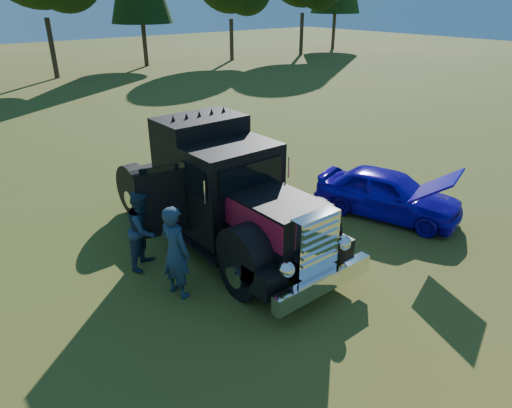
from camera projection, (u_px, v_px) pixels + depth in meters
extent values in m
plane|color=#2D4E16|center=(307.00, 270.00, 10.21)|extent=(120.00, 120.00, 0.00)
cylinder|color=#2D2116|center=(144.00, 38.00, 38.34)|extent=(0.36, 0.36, 4.50)
cylinder|color=#2D2116|center=(232.00, 40.00, 42.05)|extent=(0.36, 0.36, 3.60)
cylinder|color=#2D2116|center=(52.00, 49.00, 32.77)|extent=(0.36, 0.36, 4.14)
cylinder|color=#2D2116|center=(301.00, 34.00, 45.85)|extent=(0.36, 0.36, 3.96)
cylinder|color=#2D2116|center=(334.00, 26.00, 51.08)|extent=(0.36, 0.36, 4.86)
cylinder|color=black|center=(241.00, 274.00, 9.10)|extent=(0.32, 1.10, 1.10)
cylinder|color=black|center=(315.00, 241.00, 10.30)|extent=(0.32, 1.10, 1.10)
cylinder|color=black|center=(135.00, 198.00, 12.48)|extent=(0.32, 1.10, 1.10)
cylinder|color=black|center=(200.00, 180.00, 13.69)|extent=(0.32, 1.10, 1.10)
cylinder|color=black|center=(146.00, 195.00, 12.67)|extent=(0.32, 1.10, 1.10)
cylinder|color=black|center=(190.00, 183.00, 13.50)|extent=(0.32, 1.10, 1.10)
cube|color=black|center=(212.00, 212.00, 11.51)|extent=(1.60, 6.40, 0.28)
cube|color=white|center=(324.00, 283.00, 8.82)|extent=(2.50, 0.22, 0.36)
cube|color=white|center=(314.00, 245.00, 8.74)|extent=(1.05, 0.30, 1.30)
cube|color=black|center=(278.00, 223.00, 9.46)|extent=(1.35, 1.80, 1.10)
cube|color=maroon|center=(252.00, 224.00, 8.98)|extent=(0.02, 1.80, 0.60)
cube|color=maroon|center=(302.00, 206.00, 9.77)|extent=(0.02, 1.80, 0.60)
cylinder|color=black|center=(245.00, 255.00, 8.99)|extent=(0.55, 1.24, 1.24)
cylinder|color=black|center=(313.00, 227.00, 10.08)|extent=(0.55, 1.24, 1.24)
sphere|color=white|center=(287.00, 270.00, 8.33)|extent=(0.32, 0.32, 0.32)
sphere|color=white|center=(343.00, 243.00, 9.22)|extent=(0.32, 0.32, 0.32)
cube|color=black|center=(233.00, 190.00, 10.45)|extent=(2.05, 1.30, 2.10)
cube|color=black|center=(252.00, 178.00, 9.76)|extent=(1.70, 0.05, 0.65)
cube|color=black|center=(202.00, 166.00, 11.28)|extent=(2.05, 1.30, 2.50)
cube|color=black|center=(171.00, 178.00, 12.78)|extent=(2.00, 2.00, 0.35)
cube|color=black|center=(162.00, 204.00, 9.96)|extent=(1.08, 0.32, 1.50)
cube|color=maroon|center=(161.00, 210.00, 10.05)|extent=(0.83, 0.23, 0.75)
imported|color=#07189D|center=(388.00, 193.00, 12.48)|extent=(2.70, 4.21, 1.33)
cube|color=#07189D|center=(437.00, 186.00, 10.67)|extent=(1.52, 1.28, 0.67)
imported|color=#21324D|center=(175.00, 252.00, 9.02)|extent=(0.60, 0.80, 1.98)
imported|color=navy|center=(144.00, 229.00, 10.06)|extent=(1.12, 1.08, 1.82)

